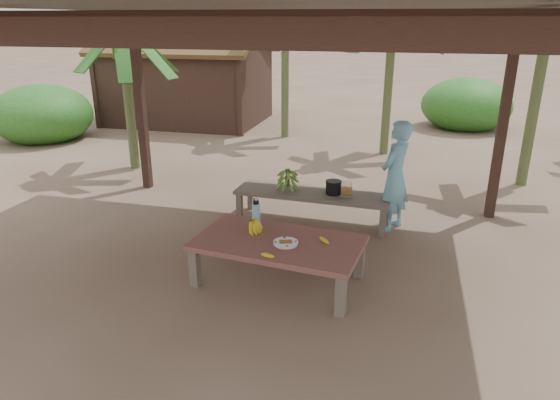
% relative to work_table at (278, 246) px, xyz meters
% --- Properties ---
extents(ground, '(80.00, 80.00, 0.00)m').
position_rel_work_table_xyz_m(ground, '(-0.24, 0.36, -0.43)').
color(ground, brown).
rests_on(ground, ground).
extents(pavilion, '(6.60, 5.60, 2.95)m').
position_rel_work_table_xyz_m(pavilion, '(-0.26, 0.35, 2.34)').
color(pavilion, black).
rests_on(pavilion, ground).
extents(work_table, '(1.90, 1.20, 0.50)m').
position_rel_work_table_xyz_m(work_table, '(0.00, 0.00, 0.00)').
color(work_table, brown).
rests_on(work_table, ground).
extents(bench, '(2.23, 0.72, 0.45)m').
position_rel_work_table_xyz_m(bench, '(0.03, 1.81, -0.04)').
color(bench, brown).
rests_on(bench, ground).
extents(ripe_banana_bunch, '(0.26, 0.23, 0.15)m').
position_rel_work_table_xyz_m(ripe_banana_bunch, '(-0.36, 0.16, 0.14)').
color(ripe_banana_bunch, yellow).
rests_on(ripe_banana_bunch, work_table).
extents(plate, '(0.27, 0.27, 0.04)m').
position_rel_work_table_xyz_m(plate, '(0.10, -0.09, 0.08)').
color(plate, white).
rests_on(plate, work_table).
extents(loose_banana_front, '(0.15, 0.06, 0.04)m').
position_rel_work_table_xyz_m(loose_banana_front, '(-0.00, -0.43, 0.09)').
color(loose_banana_front, yellow).
rests_on(loose_banana_front, work_table).
extents(loose_banana_side, '(0.14, 0.14, 0.04)m').
position_rel_work_table_xyz_m(loose_banana_side, '(0.49, 0.08, 0.09)').
color(loose_banana_side, yellow).
rests_on(loose_banana_side, work_table).
extents(water_flask, '(0.09, 0.09, 0.34)m').
position_rel_work_table_xyz_m(water_flask, '(-0.36, 0.35, 0.21)').
color(water_flask, '#3F93C6').
rests_on(water_flask, work_table).
extents(green_banana_stalk, '(0.30, 0.30, 0.33)m').
position_rel_work_table_xyz_m(green_banana_stalk, '(-0.33, 1.83, 0.18)').
color(green_banana_stalk, '#598C2D').
rests_on(green_banana_stalk, bench).
extents(cooking_pot, '(0.22, 0.22, 0.18)m').
position_rel_work_table_xyz_m(cooking_pot, '(0.33, 1.81, 0.11)').
color(cooking_pot, black).
rests_on(cooking_pot, bench).
extents(skewer_rack, '(0.18, 0.09, 0.24)m').
position_rel_work_table_xyz_m(skewer_rack, '(0.53, 1.73, 0.14)').
color(skewer_rack, '#A57F47').
rests_on(skewer_rack, bench).
extents(woman, '(0.56, 0.66, 1.53)m').
position_rel_work_table_xyz_m(woman, '(1.16, 1.84, 0.33)').
color(woman, '#69ACC6').
rests_on(woman, ground).
extents(hut, '(4.40, 3.43, 2.85)m').
position_rel_work_table_xyz_m(hut, '(-4.74, 8.36, 0.67)').
color(hut, black).
rests_on(hut, ground).
extents(banana_plant_ne, '(1.80, 1.80, 3.40)m').
position_rel_work_table_xyz_m(banana_plant_ne, '(3.31, 4.42, 2.47)').
color(banana_plant_ne, '#596638').
rests_on(banana_plant_ne, ground).
extents(banana_plant_n, '(1.80, 1.80, 3.13)m').
position_rel_work_table_xyz_m(banana_plant_n, '(0.82, 6.02, 2.20)').
color(banana_plant_n, '#596638').
rests_on(banana_plant_n, ground).
extents(banana_plant_nw, '(1.80, 1.80, 3.55)m').
position_rel_work_table_xyz_m(banana_plant_nw, '(-1.66, 7.06, 2.62)').
color(banana_plant_nw, '#596638').
rests_on(banana_plant_nw, ground).
extents(banana_plant_w, '(1.80, 1.80, 2.87)m').
position_rel_work_table_xyz_m(banana_plant_w, '(-3.87, 3.68, 1.96)').
color(banana_plant_w, '#596638').
rests_on(banana_plant_w, ground).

